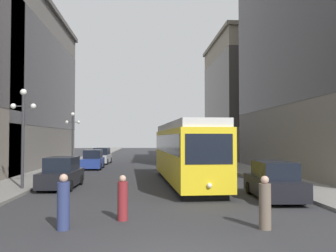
# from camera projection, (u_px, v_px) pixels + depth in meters

# --- Properties ---
(sidewalk_left) EXTENTS (3.24, 120.00, 0.15)m
(sidewalk_left) POSITION_uv_depth(u_px,v_px,m) (85.00, 160.00, 47.93)
(sidewalk_left) COLOR gray
(sidewalk_left) RESTS_ON ground
(sidewalk_right) EXTENTS (3.24, 120.00, 0.15)m
(sidewalk_right) POSITION_uv_depth(u_px,v_px,m) (212.00, 159.00, 49.06)
(sidewalk_right) COLOR gray
(sidewalk_right) RESTS_ON ground
(streetcar) EXTENTS (3.20, 14.24, 3.89)m
(streetcar) POSITION_uv_depth(u_px,v_px,m) (185.00, 151.00, 23.38)
(streetcar) COLOR black
(streetcar) RESTS_ON ground
(transit_bus) EXTENTS (3.03, 11.84, 3.45)m
(transit_bus) POSITION_uv_depth(u_px,v_px,m) (195.00, 147.00, 40.19)
(transit_bus) COLOR black
(transit_bus) RESTS_ON ground
(parked_car_left_near) EXTENTS (1.97, 4.68, 1.82)m
(parked_car_left_near) POSITION_uv_depth(u_px,v_px,m) (62.00, 174.00, 21.34)
(parked_car_left_near) COLOR black
(parked_car_left_near) RESTS_ON ground
(parked_car_left_mid) EXTENTS (2.04, 4.81, 1.82)m
(parked_car_left_mid) POSITION_uv_depth(u_px,v_px,m) (102.00, 156.00, 41.68)
(parked_car_left_mid) COLOR black
(parked_car_left_mid) RESTS_ON ground
(parked_car_right_far) EXTENTS (2.09, 5.07, 1.82)m
(parked_car_right_far) POSITION_uv_depth(u_px,v_px,m) (274.00, 181.00, 17.50)
(parked_car_right_far) COLOR black
(parked_car_right_far) RESTS_ON ground
(parked_car_left_far) EXTENTS (1.92, 4.22, 1.82)m
(parked_car_left_far) POSITION_uv_depth(u_px,v_px,m) (93.00, 160.00, 34.52)
(parked_car_left_far) COLOR black
(parked_car_left_far) RESTS_ON ground
(pedestrian_crossing_near) EXTENTS (0.40, 0.40, 1.79)m
(pedestrian_crossing_near) POSITION_uv_depth(u_px,v_px,m) (63.00, 204.00, 11.60)
(pedestrian_crossing_near) COLOR navy
(pedestrian_crossing_near) RESTS_ON ground
(pedestrian_crossing_far) EXTENTS (0.39, 0.39, 1.72)m
(pedestrian_crossing_far) POSITION_uv_depth(u_px,v_px,m) (265.00, 204.00, 11.67)
(pedestrian_crossing_far) COLOR #6B5B4C
(pedestrian_crossing_far) RESTS_ON ground
(pedestrian_on_sidewalk) EXTENTS (0.36, 0.36, 1.61)m
(pedestrian_on_sidewalk) POSITION_uv_depth(u_px,v_px,m) (123.00, 199.00, 12.93)
(pedestrian_on_sidewalk) COLOR maroon
(pedestrian_on_sidewalk) RESTS_ON ground
(lamp_post_left_near) EXTENTS (1.41, 0.36, 5.54)m
(lamp_post_left_near) POSITION_uv_depth(u_px,v_px,m) (23.00, 123.00, 20.21)
(lamp_post_left_near) COLOR #333338
(lamp_post_left_near) RESTS_ON sidewalk_left
(lamp_post_left_far) EXTENTS (1.41, 0.36, 5.24)m
(lamp_post_left_far) POSITION_uv_depth(u_px,v_px,m) (73.00, 131.00, 34.29)
(lamp_post_left_far) COLOR #333338
(lamp_post_left_far) RESTS_ON sidewalk_left
(building_right_corner) EXTENTS (15.50, 18.99, 17.95)m
(building_right_corner) POSITION_uv_depth(u_px,v_px,m) (263.00, 97.00, 55.62)
(building_right_corner) COLOR gray
(building_right_corner) RESTS_ON ground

